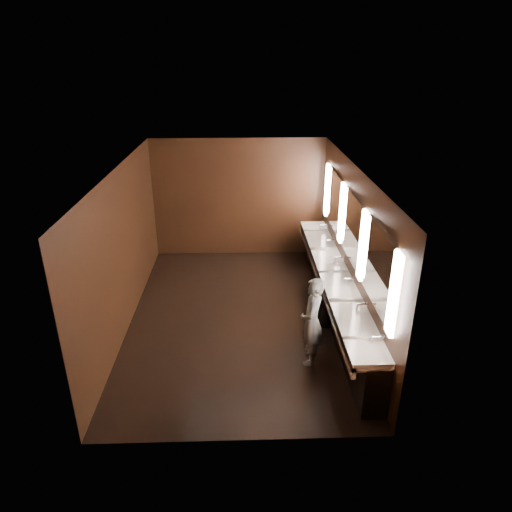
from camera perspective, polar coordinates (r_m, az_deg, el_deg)
The scene contains 10 objects.
floor at distance 8.65m, azimuth -2.09°, elevation -7.56°, with size 6.00×6.00×0.00m, color black.
ceiling at distance 7.57m, azimuth -2.42°, elevation 10.82°, with size 4.00×6.00×0.02m, color #2D2D2B.
wall_back at distance 10.83m, azimuth -2.20°, elevation 7.22°, with size 4.00×0.02×2.80m, color black.
wall_front at distance 5.37m, azimuth -2.33°, elevation -11.59°, with size 4.00×0.02×2.80m, color black.
wall_left at distance 8.26m, azimuth -16.25°, elevation 0.79°, with size 0.02×6.00×2.80m, color black.
wall_right at distance 8.23m, azimuth 11.82°, elevation 1.17°, with size 0.02×6.00×2.80m, color black.
sink_counter at distance 8.57m, azimuth 9.97°, elevation -4.42°, with size 0.55×5.40×1.01m.
mirror_band at distance 8.10m, azimuth 11.89°, elevation 3.45°, with size 0.06×5.03×1.15m.
person at distance 7.17m, azimuth 7.02°, elevation -8.12°, with size 0.53×0.35×1.46m, color #99C9E4.
trash_bin at distance 8.40m, azimuth 8.76°, elevation -6.61°, with size 0.37×0.37×0.57m, color black.
Camera 1 is at (0.07, -7.37, 4.52)m, focal length 32.00 mm.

